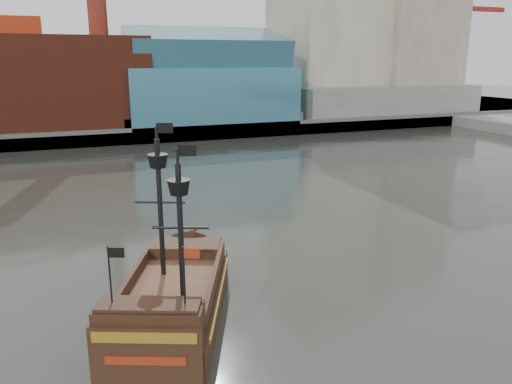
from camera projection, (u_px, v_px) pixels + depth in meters
name	position (u px, v px, depth m)	size (l,w,h in m)	color
ground	(393.00, 321.00, 26.52)	(400.00, 400.00, 0.00)	#2B2D28
promenade_far	(137.00, 118.00, 109.05)	(220.00, 60.00, 2.00)	slate
seawall	(163.00, 135.00, 82.43)	(220.00, 1.00, 2.60)	#4C4C49
skyline	(162.00, 0.00, 98.09)	(149.00, 45.00, 62.00)	brown
crane_a	(461.00, 35.00, 122.96)	(22.50, 4.00, 32.25)	slate
crane_b	(461.00, 51.00, 136.24)	(19.10, 4.00, 26.25)	slate
pirate_ship	(173.00, 307.00, 25.91)	(9.82, 15.40, 11.12)	black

